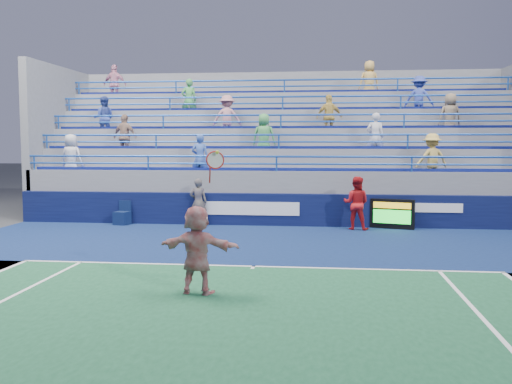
# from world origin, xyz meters

# --- Properties ---
(ground) EXTENTS (120.00, 120.00, 0.00)m
(ground) POSITION_xyz_m (0.00, 0.00, 0.00)
(ground) COLOR #333538
(sponsor_wall) EXTENTS (18.00, 0.32, 1.10)m
(sponsor_wall) POSITION_xyz_m (0.00, 6.50, 0.55)
(sponsor_wall) COLOR #090F33
(sponsor_wall) RESTS_ON ground
(bleacher_stand) EXTENTS (18.00, 5.60, 6.13)m
(bleacher_stand) POSITION_xyz_m (-0.00, 10.27, 1.55)
(bleacher_stand) COLOR slate
(bleacher_stand) RESTS_ON ground
(serve_speed_board) EXTENTS (1.41, 0.55, 0.99)m
(serve_speed_board) POSITION_xyz_m (3.84, 6.19, 0.50)
(serve_speed_board) COLOR black
(serve_speed_board) RESTS_ON ground
(judge_chair) EXTENTS (0.56, 0.56, 0.83)m
(judge_chair) POSITION_xyz_m (-5.27, 6.10, 0.27)
(judge_chair) COLOR #0D1B41
(judge_chair) RESTS_ON ground
(tennis_player) EXTENTS (1.61, 0.71, 2.69)m
(tennis_player) POSITION_xyz_m (-0.77, -2.39, 0.84)
(tennis_player) COLOR silver
(tennis_player) RESTS_ON ground
(line_judge) EXTENTS (0.61, 0.42, 1.62)m
(line_judge) POSITION_xyz_m (-2.62, 6.19, 0.81)
(line_judge) COLOR #141638
(line_judge) RESTS_ON ground
(ball_girl) EXTENTS (0.98, 0.84, 1.74)m
(ball_girl) POSITION_xyz_m (2.65, 5.90, 0.87)
(ball_girl) COLOR #B41418
(ball_girl) RESTS_ON ground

